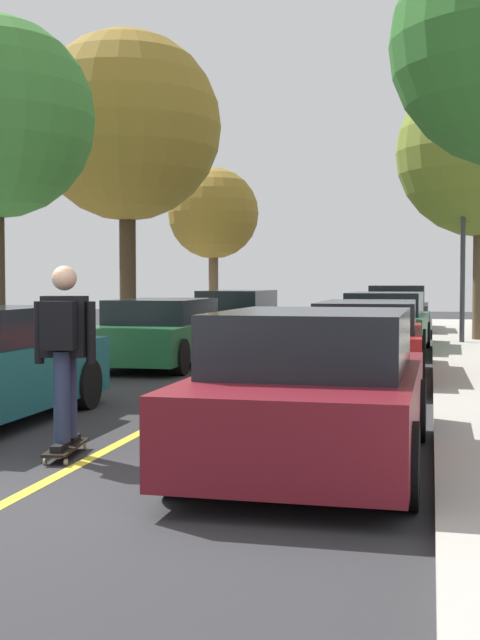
# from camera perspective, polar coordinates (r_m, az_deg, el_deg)

# --- Properties ---
(ground) EXTENTS (80.00, 80.00, 0.00)m
(ground) POSITION_cam_1_polar(r_m,az_deg,el_deg) (6.77, -14.84, -11.49)
(ground) COLOR #2D2D30
(center_line) EXTENTS (0.12, 39.20, 0.01)m
(center_line) POSITION_cam_1_polar(r_m,az_deg,el_deg) (10.41, -4.53, -6.41)
(center_line) COLOR gold
(center_line) RESTS_ON ground
(parked_car_left_near) EXTENTS (1.94, 4.45, 1.28)m
(parked_car_left_near) POSITION_cam_1_polar(r_m,az_deg,el_deg) (16.42, -5.38, -0.86)
(parked_car_left_near) COLOR #1E5B33
(parked_car_left_near) RESTS_ON ground
(parked_car_left_far) EXTENTS (1.96, 4.48, 1.38)m
(parked_car_left_far) POSITION_cam_1_polar(r_m,az_deg,el_deg) (22.90, -0.14, 0.28)
(parked_car_left_far) COLOR #1E5B33
(parked_car_left_far) RESTS_ON ground
(parked_car_right_nearest) EXTENTS (1.94, 4.08, 1.38)m
(parked_car_right_nearest) POSITION_cam_1_polar(r_m,az_deg,el_deg) (7.59, 5.01, -4.75)
(parked_car_right_nearest) COLOR maroon
(parked_car_right_nearest) RESTS_ON ground
(parked_car_right_near) EXTENTS (1.88, 4.70, 1.30)m
(parked_car_right_near) POSITION_cam_1_polar(r_m,az_deg,el_deg) (14.17, 8.63, -1.35)
(parked_car_right_near) COLOR maroon
(parked_car_right_near) RESTS_ON ground
(parked_car_right_far) EXTENTS (2.00, 4.58, 1.37)m
(parked_car_right_far) POSITION_cam_1_polar(r_m,az_deg,el_deg) (19.60, 9.78, -0.19)
(parked_car_right_far) COLOR #1E5B33
(parked_car_right_far) RESTS_ON ground
(parked_car_right_farthest) EXTENTS (1.95, 4.66, 1.49)m
(parked_car_right_farthest) POSITION_cam_1_polar(r_m,az_deg,el_deg) (26.67, 10.57, 0.65)
(parked_car_right_farthest) COLOR #38383D
(parked_car_right_farthest) RESTS_ON ground
(street_tree_left_near) EXTENTS (4.63, 4.63, 7.60)m
(street_tree_left_near) POSITION_cam_1_polar(r_m,az_deg,el_deg) (21.44, -7.62, 12.75)
(street_tree_left_near) COLOR #3D2D1E
(street_tree_left_near) RESTS_ON sidewalk_left
(street_tree_left_far) EXTENTS (3.11, 3.11, 5.36)m
(street_tree_left_far) POSITION_cam_1_polar(r_m,az_deg,el_deg) (29.26, -1.81, 7.15)
(street_tree_left_far) COLOR brown
(street_tree_left_far) RESTS_ON sidewalk_left
(streetlamp) EXTENTS (0.36, 0.24, 5.72)m
(streetlamp) POSITION_cam_1_polar(r_m,az_deg,el_deg) (21.44, 14.81, 7.29)
(streetlamp) COLOR #38383D
(streetlamp) RESTS_ON sidewalk_right
(skateboard) EXTENTS (0.34, 0.86, 0.10)m
(skateboard) POSITION_cam_1_polar(r_m,az_deg,el_deg) (8.14, -11.63, -8.42)
(skateboard) COLOR black
(skateboard) RESTS_ON ground
(skateboarder) EXTENTS (0.59, 0.71, 1.68)m
(skateboarder) POSITION_cam_1_polar(r_m,az_deg,el_deg) (7.98, -11.77, -1.60)
(skateboarder) COLOR black
(skateboarder) RESTS_ON skateboard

